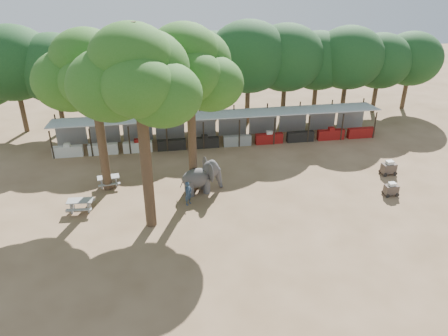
{
  "coord_description": "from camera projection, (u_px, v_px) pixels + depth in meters",
  "views": [
    {
      "loc": [
        -5.07,
        -20.81,
        15.39
      ],
      "look_at": [
        -1.0,
        5.0,
        2.0
      ],
      "focal_mm": 35.0,
      "sensor_mm": 36.0,
      "label": 1
    }
  ],
  "objects": [
    {
      "name": "yard_tree_center",
      "position": [
        136.0,
        77.0,
        22.89
      ],
      "size": [
        7.1,
        6.9,
        12.04
      ],
      "color": "#332316",
      "rests_on": "ground"
    },
    {
      "name": "picnic_table_far",
      "position": [
        109.0,
        180.0,
        31.0
      ],
      "size": [
        1.69,
        1.56,
        0.76
      ],
      "rotation": [
        0.0,
        0.0,
        0.14
      ],
      "color": "gray",
      "rests_on": "ground"
    },
    {
      "name": "ground",
      "position": [
        254.0,
        234.0,
        26.02
      ],
      "size": [
        100.0,
        100.0,
        0.0
      ],
      "primitive_type": "plane",
      "color": "brown",
      "rests_on": "ground"
    },
    {
      "name": "cart_back",
      "position": [
        389.0,
        168.0,
        32.59
      ],
      "size": [
        1.19,
        0.83,
        1.11
      ],
      "rotation": [
        0.0,
        0.0,
        0.07
      ],
      "color": "#3C312A",
      "rests_on": "ground"
    },
    {
      "name": "backdrop_trees",
      "position": [
        211.0,
        65.0,
        40.2
      ],
      "size": [
        46.46,
        5.95,
        8.33
      ],
      "color": "#332316",
      "rests_on": "ground"
    },
    {
      "name": "yard_tree_back",
      "position": [
        187.0,
        68.0,
        27.13
      ],
      "size": [
        7.1,
        6.9,
        11.36
      ],
      "color": "#332316",
      "rests_on": "ground"
    },
    {
      "name": "cart_front",
      "position": [
        391.0,
        189.0,
        29.88
      ],
      "size": [
        1.02,
        0.69,
        0.97
      ],
      "rotation": [
        0.0,
        0.0,
        0.04
      ],
      "color": "#3C312A",
      "rests_on": "ground"
    },
    {
      "name": "picnic_table_near",
      "position": [
        80.0,
        204.0,
        28.08
      ],
      "size": [
        1.71,
        1.56,
        0.8
      ],
      "rotation": [
        0.0,
        0.0,
        -0.07
      ],
      "color": "gray",
      "rests_on": "ground"
    },
    {
      "name": "yard_tree_left",
      "position": [
        91.0,
        74.0,
        27.33
      ],
      "size": [
        7.1,
        6.9,
        11.02
      ],
      "color": "#332316",
      "rests_on": "ground"
    },
    {
      "name": "vendor_stalls",
      "position": [
        219.0,
        130.0,
        37.64
      ],
      "size": [
        28.0,
        2.99,
        2.8
      ],
      "color": "#A2A4A9",
      "rests_on": "ground"
    },
    {
      "name": "handler",
      "position": [
        188.0,
        193.0,
        28.68
      ],
      "size": [
        0.69,
        0.71,
        1.65
      ],
      "primitive_type": "imported",
      "rotation": [
        0.0,
        0.0,
        0.84
      ],
      "color": "#26384C",
      "rests_on": "ground"
    },
    {
      "name": "elephant",
      "position": [
        202.0,
        177.0,
        30.08
      ],
      "size": [
        3.07,
        2.28,
        2.28
      ],
      "rotation": [
        0.0,
        0.0,
        0.21
      ],
      "color": "#3C3A3A",
      "rests_on": "ground"
    }
  ]
}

